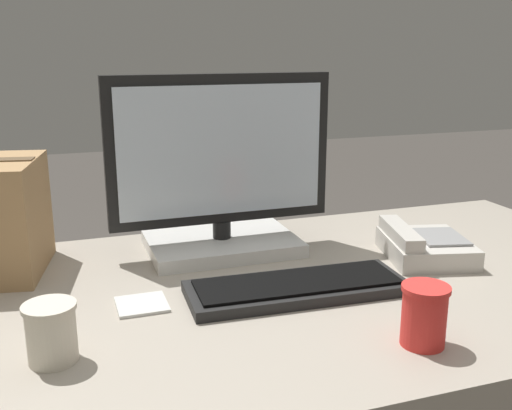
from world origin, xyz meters
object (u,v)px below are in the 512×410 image
at_px(desk_phone, 423,246).
at_px(sticky_note_pad, 142,304).
at_px(keyboard, 297,287).
at_px(paper_cup_right, 424,315).
at_px(paper_cup_left, 51,333).
at_px(monitor, 221,180).

bearing_deg(desk_phone, sticky_note_pad, -161.10).
bearing_deg(desk_phone, keyboard, -150.80).
xyz_separation_m(keyboard, paper_cup_right, (0.12, -0.27, 0.04)).
xyz_separation_m(desk_phone, sticky_note_pad, (-0.67, -0.06, -0.03)).
distance_m(keyboard, paper_cup_right, 0.29).
bearing_deg(paper_cup_right, paper_cup_left, 166.18).
height_order(paper_cup_left, sticky_note_pad, paper_cup_left).
height_order(monitor, paper_cup_right, monitor).
distance_m(monitor, sticky_note_pad, 0.39).
bearing_deg(monitor, desk_phone, -25.42).
xyz_separation_m(keyboard, sticky_note_pad, (-0.31, 0.04, -0.01)).
bearing_deg(keyboard, desk_phone, 17.66).
distance_m(monitor, keyboard, 0.35).
relative_size(monitor, paper_cup_left, 5.51).
bearing_deg(monitor, paper_cup_left, -133.26).
relative_size(paper_cup_left, paper_cup_right, 0.92).
distance_m(desk_phone, paper_cup_left, 0.86).
xyz_separation_m(paper_cup_left, paper_cup_right, (0.59, -0.14, 0.00)).
bearing_deg(sticky_note_pad, keyboard, -7.73).
xyz_separation_m(desk_phone, paper_cup_left, (-0.83, -0.22, 0.02)).
relative_size(desk_phone, sticky_note_pad, 2.67).
height_order(desk_phone, sticky_note_pad, desk_phone).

